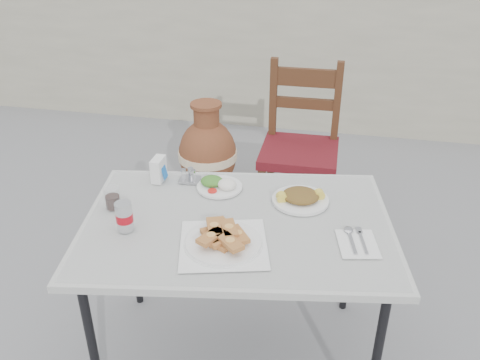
% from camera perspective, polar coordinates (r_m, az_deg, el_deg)
% --- Properties ---
extents(ground, '(80.00, 80.00, 0.00)m').
position_cam_1_polar(ground, '(2.42, -3.74, -16.36)').
color(ground, slate).
rests_on(ground, ground).
extents(cafe_table, '(1.24, 0.94, 0.69)m').
position_cam_1_polar(cafe_table, '(1.89, -0.32, -5.80)').
color(cafe_table, black).
rests_on(cafe_table, ground).
extents(pide_plate, '(0.36, 0.36, 0.06)m').
position_cam_1_polar(pide_plate, '(1.73, -1.88, -6.53)').
color(pide_plate, white).
rests_on(pide_plate, cafe_table).
extents(salad_rice_plate, '(0.19, 0.19, 0.05)m').
position_cam_1_polar(salad_rice_plate, '(2.06, -2.38, -0.49)').
color(salad_rice_plate, white).
rests_on(salad_rice_plate, cafe_table).
extents(salad_chopped_plate, '(0.22, 0.22, 0.05)m').
position_cam_1_polar(salad_chopped_plate, '(1.98, 6.81, -1.94)').
color(salad_chopped_plate, white).
rests_on(salad_chopped_plate, cafe_table).
extents(soda_can, '(0.06, 0.06, 0.11)m').
position_cam_1_polar(soda_can, '(1.83, -12.86, -4.00)').
color(soda_can, silver).
rests_on(soda_can, cafe_table).
extents(cola_glass, '(0.06, 0.06, 0.08)m').
position_cam_1_polar(cola_glass, '(1.98, -14.13, -2.10)').
color(cola_glass, white).
rests_on(cola_glass, cafe_table).
extents(napkin_holder, '(0.05, 0.08, 0.10)m').
position_cam_1_polar(napkin_holder, '(2.13, -9.12, 1.19)').
color(napkin_holder, white).
rests_on(napkin_holder, cafe_table).
extents(condiment_caddy, '(0.09, 0.07, 0.06)m').
position_cam_1_polar(condiment_caddy, '(2.12, -5.69, 0.38)').
color(condiment_caddy, '#B6B5BC').
rests_on(condiment_caddy, cafe_table).
extents(cutlery_napkin, '(0.16, 0.19, 0.01)m').
position_cam_1_polar(cutlery_napkin, '(1.80, 12.92, -6.70)').
color(cutlery_napkin, white).
rests_on(cutlery_napkin, cafe_table).
extents(chair, '(0.42, 0.42, 0.95)m').
position_cam_1_polar(chair, '(2.89, 6.78, 3.70)').
color(chair, '#3E2411').
rests_on(chair, ground).
extents(terracotta_urn, '(0.37, 0.37, 0.65)m').
position_cam_1_polar(terracotta_urn, '(3.22, -3.65, 2.81)').
color(terracotta_urn, brown).
rests_on(terracotta_urn, ground).
extents(back_wall, '(6.00, 0.25, 1.20)m').
position_cam_1_polar(back_wall, '(4.30, 4.95, 13.81)').
color(back_wall, '#A6A08A').
rests_on(back_wall, ground).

